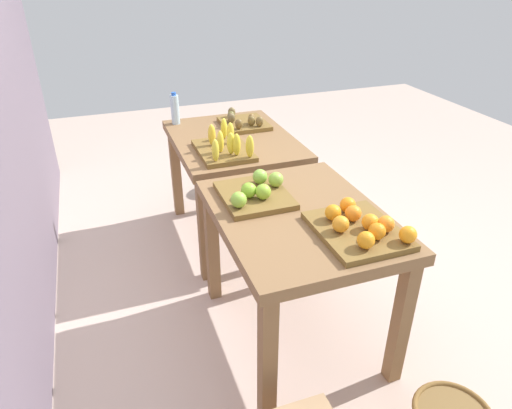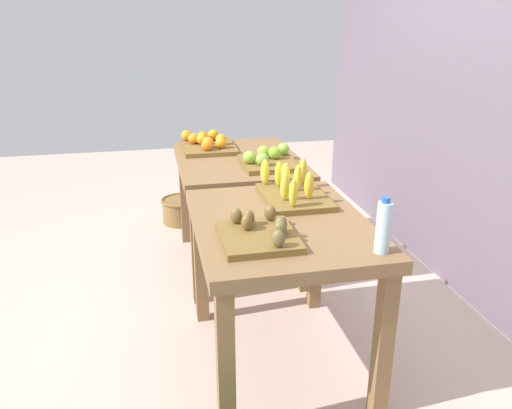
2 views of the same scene
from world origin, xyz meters
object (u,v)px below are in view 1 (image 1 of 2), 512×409
at_px(display_table_left, 299,233).
at_px(water_bottle, 175,109).
at_px(apple_bin, 256,192).
at_px(orange_bin, 360,227).
at_px(watermelon_pile, 236,169).
at_px(banana_crate, 225,147).
at_px(display_table_right, 233,153).
at_px(kiwi_bin, 244,122).

height_order(display_table_left, water_bottle, water_bottle).
bearing_deg(apple_bin, orange_bin, -146.14).
bearing_deg(orange_bin, display_table_left, 32.45).
xyz_separation_m(orange_bin, watermelon_pile, (2.25, -0.11, -0.69)).
height_order(display_table_left, watermelon_pile, display_table_left).
bearing_deg(banana_crate, orange_bin, -164.80).
bearing_deg(display_table_right, display_table_left, 180.00).
height_order(display_table_left, apple_bin, apple_bin).
xyz_separation_m(display_table_left, banana_crate, (0.85, 0.13, 0.16)).
relative_size(apple_bin, water_bottle, 1.70).
bearing_deg(kiwi_bin, apple_bin, 164.86).
relative_size(orange_bin, watermelon_pile, 0.64).
bearing_deg(banana_crate, apple_bin, 178.12).
bearing_deg(display_table_left, kiwi_bin, -6.24).
height_order(kiwi_bin, watermelon_pile, kiwi_bin).
distance_m(display_table_left, watermelon_pile, 2.07).
distance_m(display_table_left, apple_bin, 0.30).
bearing_deg(banana_crate, watermelon_pile, -20.09).
xyz_separation_m(apple_bin, banana_crate, (0.64, -0.02, 0.01)).
bearing_deg(kiwi_bin, water_bottle, 63.86).
relative_size(display_table_left, water_bottle, 4.42).
bearing_deg(banana_crate, display_table_right, -26.43).
bearing_deg(display_table_left, orange_bin, -147.55).
distance_m(display_table_right, apple_bin, 0.93).
height_order(orange_bin, kiwi_bin, orange_bin).
bearing_deg(banana_crate, kiwi_bin, -31.01).
distance_m(apple_bin, watermelon_pile, 1.94).
height_order(apple_bin, banana_crate, banana_crate).
xyz_separation_m(orange_bin, kiwi_bin, (1.58, 0.03, -0.01)).
distance_m(display_table_left, banana_crate, 0.88).
bearing_deg(kiwi_bin, display_table_right, 143.29).
xyz_separation_m(banana_crate, water_bottle, (0.68, 0.18, 0.06)).
relative_size(orange_bin, banana_crate, 1.00).
bearing_deg(orange_bin, kiwi_bin, 1.08).
relative_size(display_table_right, banana_crate, 2.35).
height_order(display_table_right, water_bottle, water_bottle).
height_order(apple_bin, watermelon_pile, apple_bin).
xyz_separation_m(orange_bin, apple_bin, (0.49, 0.33, -0.00)).
bearing_deg(display_table_right, apple_bin, 170.37).
height_order(kiwi_bin, water_bottle, water_bottle).
bearing_deg(watermelon_pile, apple_bin, 166.22).
bearing_deg(kiwi_bin, watermelon_pile, -11.49).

